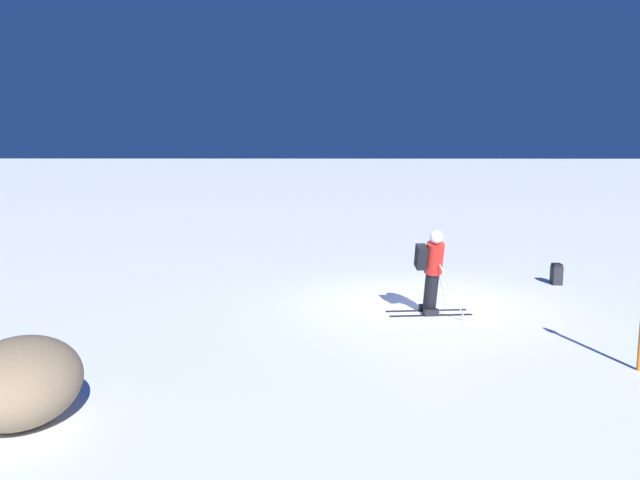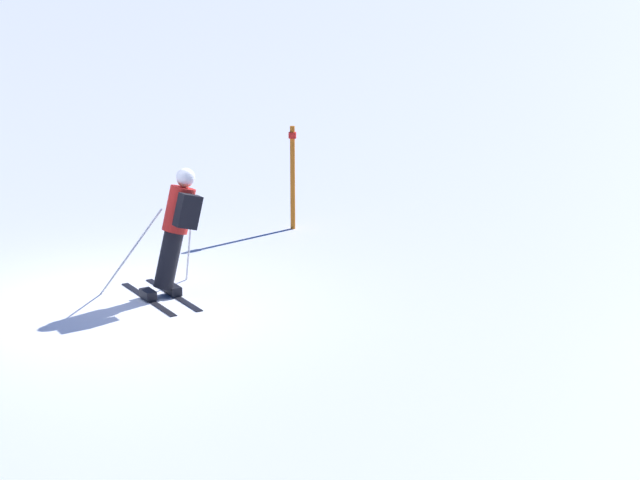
# 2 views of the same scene
# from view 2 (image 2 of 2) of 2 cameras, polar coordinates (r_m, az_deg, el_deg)

# --- Properties ---
(ground_plane) EXTENTS (300.00, 300.00, 0.00)m
(ground_plane) POSITION_cam_2_polar(r_m,az_deg,el_deg) (14.18, -11.07, -3.38)
(ground_plane) COLOR white
(skier) EXTENTS (1.28, 1.67, 1.74)m
(skier) POSITION_cam_2_polar(r_m,az_deg,el_deg) (14.17, -7.67, 0.75)
(skier) COLOR black
(skier) RESTS_ON ground
(trail_marker) EXTENTS (0.13, 0.13, 1.72)m
(trail_marker) POSITION_cam_2_polar(r_m,az_deg,el_deg) (17.55, -1.47, 3.62)
(trail_marker) COLOR orange
(trail_marker) RESTS_ON ground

